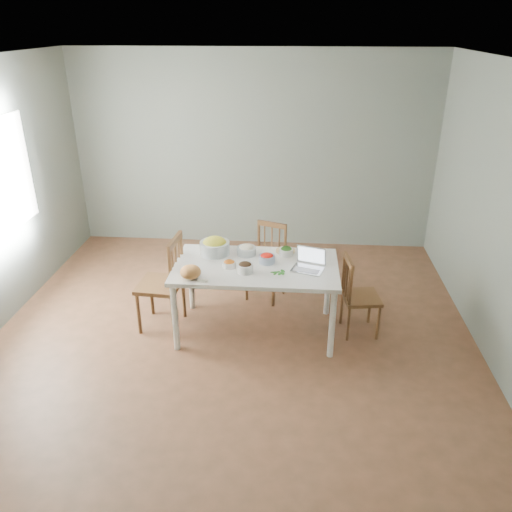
# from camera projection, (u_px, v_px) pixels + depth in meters

# --- Properties ---
(floor) EXTENTS (5.00, 5.00, 0.00)m
(floor) POSITION_uv_depth(u_px,v_px,m) (233.00, 335.00, 5.33)
(floor) COLOR #503522
(floor) RESTS_ON ground
(ceiling) EXTENTS (5.00, 5.00, 0.00)m
(ceiling) POSITION_uv_depth(u_px,v_px,m) (227.00, 61.00, 4.19)
(ceiling) COLOR white
(ceiling) RESTS_ON ground
(wall_back) EXTENTS (5.00, 0.00, 2.70)m
(wall_back) POSITION_uv_depth(u_px,v_px,m) (253.00, 152.00, 7.01)
(wall_back) COLOR slate
(wall_back) RESTS_ON ground
(wall_front) EXTENTS (5.00, 0.00, 2.70)m
(wall_front) POSITION_uv_depth(u_px,v_px,m) (167.00, 391.00, 2.50)
(wall_front) COLOR slate
(wall_front) RESTS_ON ground
(wall_right) EXTENTS (0.00, 5.00, 2.70)m
(wall_right) POSITION_uv_depth(u_px,v_px,m) (505.00, 222.00, 4.58)
(wall_right) COLOR slate
(wall_right) RESTS_ON ground
(dining_table) EXTENTS (1.64, 0.93, 0.77)m
(dining_table) POSITION_uv_depth(u_px,v_px,m) (256.00, 298.00, 5.26)
(dining_table) COLOR white
(dining_table) RESTS_ON floor
(chair_far) EXTENTS (0.50, 0.49, 0.89)m
(chair_far) POSITION_uv_depth(u_px,v_px,m) (266.00, 263.00, 5.89)
(chair_far) COLOR #4C3115
(chair_far) RESTS_ON floor
(chair_left) EXTENTS (0.47, 0.49, 1.03)m
(chair_left) POSITION_uv_depth(u_px,v_px,m) (160.00, 283.00, 5.30)
(chair_left) COLOR #4C3115
(chair_left) RESTS_ON floor
(chair_right) EXTENTS (0.41, 0.43, 0.86)m
(chair_right) POSITION_uv_depth(u_px,v_px,m) (361.00, 296.00, 5.23)
(chair_right) COLOR #4C3115
(chair_right) RESTS_ON floor
(bread_boule) EXTENTS (0.21, 0.21, 0.13)m
(bread_boule) POSITION_uv_depth(u_px,v_px,m) (191.00, 272.00, 4.81)
(bread_boule) COLOR #B5803F
(bread_boule) RESTS_ON dining_table
(butter_stick) EXTENTS (0.11, 0.06, 0.03)m
(butter_stick) POSITION_uv_depth(u_px,v_px,m) (203.00, 281.00, 4.76)
(butter_stick) COLOR beige
(butter_stick) RESTS_ON dining_table
(bowl_squash) EXTENTS (0.40, 0.40, 0.18)m
(bowl_squash) POSITION_uv_depth(u_px,v_px,m) (215.00, 246.00, 5.31)
(bowl_squash) COLOR gold
(bowl_squash) RESTS_ON dining_table
(bowl_carrot) EXTENTS (0.15, 0.15, 0.07)m
(bowl_carrot) POSITION_uv_depth(u_px,v_px,m) (229.00, 264.00, 5.04)
(bowl_carrot) COLOR orange
(bowl_carrot) RESTS_ON dining_table
(bowl_onion) EXTENTS (0.21, 0.21, 0.11)m
(bowl_onion) POSITION_uv_depth(u_px,v_px,m) (246.00, 250.00, 5.30)
(bowl_onion) COLOR silver
(bowl_onion) RESTS_ON dining_table
(bowl_mushroom) EXTENTS (0.18, 0.18, 0.10)m
(bowl_mushroom) POSITION_uv_depth(u_px,v_px,m) (245.00, 267.00, 4.93)
(bowl_mushroom) COLOR black
(bowl_mushroom) RESTS_ON dining_table
(bowl_redpep) EXTENTS (0.17, 0.17, 0.10)m
(bowl_redpep) POSITION_uv_depth(u_px,v_px,m) (267.00, 258.00, 5.13)
(bowl_redpep) COLOR red
(bowl_redpep) RESTS_ON dining_table
(bowl_broccoli) EXTENTS (0.15, 0.15, 0.09)m
(bowl_broccoli) POSITION_uv_depth(u_px,v_px,m) (286.00, 251.00, 5.30)
(bowl_broccoli) COLOR #163B10
(bowl_broccoli) RESTS_ON dining_table
(flatbread) EXTENTS (0.20, 0.20, 0.02)m
(flatbread) POSITION_uv_depth(u_px,v_px,m) (285.00, 251.00, 5.39)
(flatbread) COLOR tan
(flatbread) RESTS_ON dining_table
(basil_bunch) EXTENTS (0.17, 0.17, 0.02)m
(basil_bunch) POSITION_uv_depth(u_px,v_px,m) (278.00, 272.00, 4.94)
(basil_bunch) COLOR #186A1A
(basil_bunch) RESTS_ON dining_table
(laptop) EXTENTS (0.36, 0.33, 0.21)m
(laptop) POSITION_uv_depth(u_px,v_px,m) (308.00, 261.00, 4.95)
(laptop) COLOR silver
(laptop) RESTS_ON dining_table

